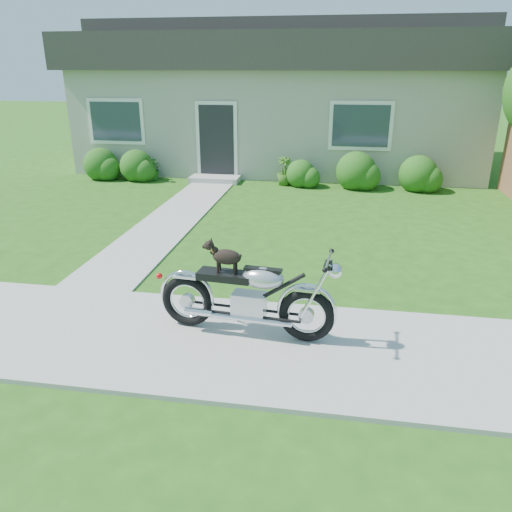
{
  "coord_description": "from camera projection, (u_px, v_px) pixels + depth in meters",
  "views": [
    {
      "loc": [
        2.0,
        -5.11,
        3.12
      ],
      "look_at": [
        0.97,
        1.0,
        0.75
      ],
      "focal_mm": 35.0,
      "sensor_mm": 36.0,
      "label": 1
    }
  ],
  "objects": [
    {
      "name": "potted_plant_right",
      "position": [
        285.0,
        171.0,
        13.78
      ],
      "size": [
        0.61,
        0.61,
        0.78
      ],
      "primitive_type": "imported",
      "rotation": [
        0.0,
        0.0,
        0.63
      ],
      "color": "#325F1A",
      "rests_on": "ground"
    },
    {
      "name": "walkway",
      "position": [
        175.0,
        217.0,
        10.96
      ],
      "size": [
        1.2,
        8.0,
        0.03
      ],
      "primitive_type": "cube",
      "color": "#9E9B93",
      "rests_on": "ground"
    },
    {
      "name": "potted_plant_left",
      "position": [
        153.0,
        169.0,
        14.39
      ],
      "size": [
        0.73,
        0.68,
        0.68
      ],
      "primitive_type": "imported",
      "rotation": [
        0.0,
        0.0,
        6.0
      ],
      "color": "#1C5215",
      "rests_on": "ground"
    },
    {
      "name": "sidewalk",
      "position": [
        164.0,
        335.0,
        6.12
      ],
      "size": [
        24.0,
        2.2,
        0.04
      ],
      "primitive_type": "cube",
      "color": "#9E9B93",
      "rests_on": "ground"
    },
    {
      "name": "ground",
      "position": [
        165.0,
        337.0,
        6.12
      ],
      "size": [
        80.0,
        80.0,
        0.0
      ],
      "primitive_type": "plane",
      "color": "#235114",
      "rests_on": "ground"
    },
    {
      "name": "motorcycle_with_dog",
      "position": [
        248.0,
        295.0,
        5.96
      ],
      "size": [
        2.22,
        0.6,
        1.16
      ],
      "rotation": [
        0.0,
        0.0,
        -0.09
      ],
      "color": "black",
      "rests_on": "sidewalk"
    },
    {
      "name": "house",
      "position": [
        282.0,
        97.0,
        16.4
      ],
      "size": [
        12.6,
        7.03,
        4.5
      ],
      "color": "#AEAC9D",
      "rests_on": "ground"
    },
    {
      "name": "shrub_row",
      "position": [
        265.0,
        170.0,
        13.81
      ],
      "size": [
        9.95,
        1.07,
        1.07
      ],
      "color": "#225316",
      "rests_on": "ground"
    }
  ]
}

